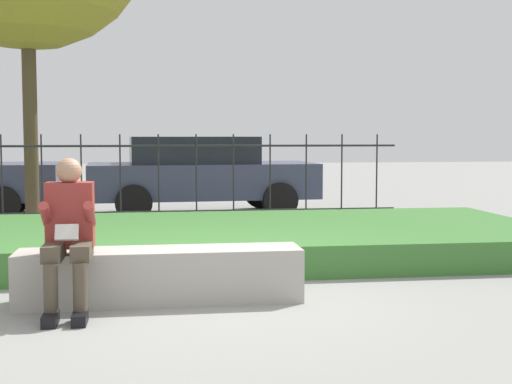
# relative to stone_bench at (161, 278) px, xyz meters

# --- Properties ---
(ground_plane) EXTENTS (60.00, 60.00, 0.00)m
(ground_plane) POSITION_rel_stone_bench_xyz_m (0.32, 0.00, -0.21)
(ground_plane) COLOR gray
(stone_bench) EXTENTS (2.45, 0.50, 0.46)m
(stone_bench) POSITION_rel_stone_bench_xyz_m (0.00, 0.00, 0.00)
(stone_bench) COLOR #ADA89E
(stone_bench) RESTS_ON ground_plane
(person_seated_reader) EXTENTS (0.42, 0.73, 1.26)m
(person_seated_reader) POSITION_rel_stone_bench_xyz_m (-0.74, -0.29, 0.48)
(person_seated_reader) COLOR black
(person_seated_reader) RESTS_ON ground_plane
(grass_berm) EXTENTS (8.81, 3.43, 0.34)m
(grass_berm) POSITION_rel_stone_bench_xyz_m (0.32, 2.41, -0.04)
(grass_berm) COLOR #3D7533
(grass_berm) RESTS_ON ground_plane
(iron_fence) EXTENTS (6.81, 0.03, 1.46)m
(iron_fence) POSITION_rel_stone_bench_xyz_m (0.32, 4.63, 0.56)
(iron_fence) COLOR #232326
(iron_fence) RESTS_ON ground_plane
(car_parked_center) EXTENTS (4.16, 2.04, 1.42)m
(car_parked_center) POSITION_rel_stone_bench_xyz_m (0.80, 6.81, 0.55)
(car_parked_center) COLOR #383D56
(car_parked_center) RESTS_ON ground_plane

